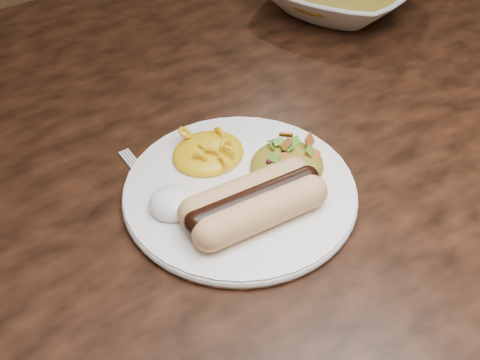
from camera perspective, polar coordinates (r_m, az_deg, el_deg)
table at (r=0.82m, az=-3.36°, el=1.73°), size 1.60×0.90×0.75m
plate at (r=0.63m, az=-0.00°, el=-1.11°), size 0.27×0.27×0.01m
hotdog at (r=0.58m, az=1.43°, el=-2.20°), size 0.13×0.08×0.04m
mac_and_cheese at (r=0.65m, az=-3.29°, el=3.58°), size 0.11×0.10×0.03m
sour_cream at (r=0.59m, az=-6.94°, el=-1.81°), size 0.05×0.05×0.03m
taco_salad at (r=0.64m, az=4.84°, el=2.08°), size 0.09×0.08×0.04m
fork at (r=0.64m, az=-8.64°, el=-0.98°), size 0.05×0.12×0.00m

